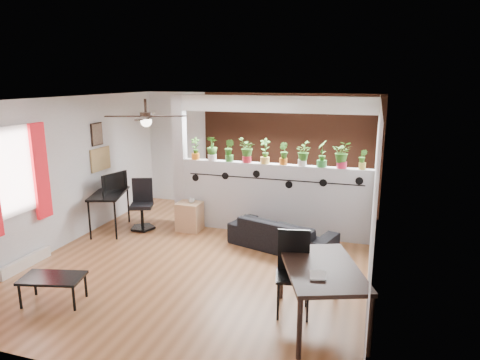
# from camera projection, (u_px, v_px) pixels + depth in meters

# --- Properties ---
(room_shell) EXTENTS (6.30, 7.10, 2.90)m
(room_shell) POSITION_uv_depth(u_px,v_px,m) (203.00, 182.00, 6.80)
(room_shell) COLOR brown
(room_shell) RESTS_ON ground
(partition_wall) EXTENTS (3.60, 0.18, 1.35)m
(partition_wall) POSITION_uv_depth(u_px,v_px,m) (273.00, 199.00, 8.10)
(partition_wall) COLOR #BCBCC1
(partition_wall) RESTS_ON ground
(ceiling_header) EXTENTS (3.60, 0.18, 0.30)m
(ceiling_header) POSITION_uv_depth(u_px,v_px,m) (275.00, 104.00, 7.69)
(ceiling_header) COLOR white
(ceiling_header) RESTS_ON room_shell
(pier_column) EXTENTS (0.22, 0.20, 2.60)m
(pier_column) POSITION_uv_depth(u_px,v_px,m) (180.00, 161.00, 8.51)
(pier_column) COLOR #BCBCC1
(pier_column) RESTS_ON ground
(brick_panel) EXTENTS (3.90, 0.05, 2.60)m
(brick_panel) POSITION_uv_depth(u_px,v_px,m) (289.00, 154.00, 9.32)
(brick_panel) COLOR #A04C2E
(brick_panel) RESTS_ON ground
(vine_decal) EXTENTS (3.31, 0.01, 0.30)m
(vine_decal) POSITION_uv_depth(u_px,v_px,m) (272.00, 179.00, 7.92)
(vine_decal) COLOR black
(vine_decal) RESTS_ON partition_wall
(window_assembly) EXTENTS (0.09, 1.30, 1.55)m
(window_assembly) POSITION_uv_depth(u_px,v_px,m) (14.00, 174.00, 6.38)
(window_assembly) COLOR white
(window_assembly) RESTS_ON room_shell
(baseboard_heater) EXTENTS (0.08, 1.00, 0.18)m
(baseboard_heater) POSITION_uv_depth(u_px,v_px,m) (26.00, 262.00, 6.71)
(baseboard_heater) COLOR silver
(baseboard_heater) RESTS_ON ground
(corkboard) EXTENTS (0.03, 0.60, 0.45)m
(corkboard) POSITION_uv_depth(u_px,v_px,m) (101.00, 159.00, 8.42)
(corkboard) COLOR #9B7D4B
(corkboard) RESTS_ON room_shell
(framed_art) EXTENTS (0.03, 0.34, 0.44)m
(framed_art) POSITION_uv_depth(u_px,v_px,m) (97.00, 134.00, 8.26)
(framed_art) COLOR #8C7259
(framed_art) RESTS_ON room_shell
(ceiling_fan) EXTENTS (1.19, 1.19, 0.43)m
(ceiling_fan) POSITION_uv_depth(u_px,v_px,m) (146.00, 118.00, 6.52)
(ceiling_fan) COLOR black
(ceiling_fan) RESTS_ON room_shell
(potted_plant_0) EXTENTS (0.25, 0.22, 0.44)m
(potted_plant_0) POSITION_uv_depth(u_px,v_px,m) (195.00, 148.00, 8.35)
(potted_plant_0) COLOR orange
(potted_plant_0) RESTS_ON partition_wall
(potted_plant_1) EXTENTS (0.25, 0.20, 0.47)m
(potted_plant_1) POSITION_uv_depth(u_px,v_px,m) (212.00, 148.00, 8.24)
(potted_plant_1) COLOR white
(potted_plant_1) RESTS_ON partition_wall
(potted_plant_2) EXTENTS (0.25, 0.21, 0.43)m
(potted_plant_2) POSITION_uv_depth(u_px,v_px,m) (229.00, 150.00, 8.15)
(potted_plant_2) COLOR #3A812E
(potted_plant_2) RESTS_ON partition_wall
(potted_plant_3) EXTENTS (0.24, 0.28, 0.47)m
(potted_plant_3) POSITION_uv_depth(u_px,v_px,m) (247.00, 150.00, 8.04)
(potted_plant_3) COLOR red
(potted_plant_3) RESTS_ON partition_wall
(potted_plant_4) EXTENTS (0.25, 0.21, 0.47)m
(potted_plant_4) POSITION_uv_depth(u_px,v_px,m) (265.00, 150.00, 7.94)
(potted_plant_4) COLOR #E9B752
(potted_plant_4) RESTS_ON partition_wall
(potted_plant_5) EXTENTS (0.26, 0.26, 0.41)m
(potted_plant_5) POSITION_uv_depth(u_px,v_px,m) (283.00, 153.00, 7.84)
(potted_plant_5) COLOR #C46217
(potted_plant_5) RESTS_ON partition_wall
(potted_plant_6) EXTENTS (0.26, 0.28, 0.44)m
(potted_plant_6) POSITION_uv_depth(u_px,v_px,m) (303.00, 153.00, 7.73)
(potted_plant_6) COLOR silver
(potted_plant_6) RESTS_ON partition_wall
(potted_plant_7) EXTENTS (0.24, 0.28, 0.48)m
(potted_plant_7) POSITION_uv_depth(u_px,v_px,m) (322.00, 153.00, 7.63)
(potted_plant_7) COLOR #308637
(potted_plant_7) RESTS_ON partition_wall
(potted_plant_8) EXTENTS (0.26, 0.21, 0.48)m
(potted_plant_8) POSITION_uv_depth(u_px,v_px,m) (342.00, 154.00, 7.52)
(potted_plant_8) COLOR #CC2044
(potted_plant_8) RESTS_ON partition_wall
(potted_plant_9) EXTENTS (0.20, 0.17, 0.36)m
(potted_plant_9) POSITION_uv_depth(u_px,v_px,m) (363.00, 159.00, 7.44)
(potted_plant_9) COLOR gold
(potted_plant_9) RESTS_ON partition_wall
(sofa) EXTENTS (1.88, 1.17, 0.52)m
(sofa) POSITION_uv_depth(u_px,v_px,m) (282.00, 234.00, 7.44)
(sofa) COLOR black
(sofa) RESTS_ON ground
(cube_shelf) EXTENTS (0.46, 0.41, 0.55)m
(cube_shelf) POSITION_uv_depth(u_px,v_px,m) (190.00, 216.00, 8.34)
(cube_shelf) COLOR tan
(cube_shelf) RESTS_ON ground
(cup) EXTENTS (0.13, 0.13, 0.09)m
(cup) POSITION_uv_depth(u_px,v_px,m) (191.00, 201.00, 8.25)
(cup) COLOR gray
(cup) RESTS_ON cube_shelf
(computer_desk) EXTENTS (0.86, 1.18, 0.76)m
(computer_desk) POSITION_uv_depth(u_px,v_px,m) (109.00, 196.00, 8.22)
(computer_desk) COLOR black
(computer_desk) RESTS_ON ground
(monitor) EXTENTS (0.36, 0.13, 0.20)m
(monitor) POSITION_uv_depth(u_px,v_px,m) (113.00, 186.00, 8.32)
(monitor) COLOR black
(monitor) RESTS_ON computer_desk
(office_chair) EXTENTS (0.53, 0.53, 0.98)m
(office_chair) POSITION_uv_depth(u_px,v_px,m) (142.00, 208.00, 8.38)
(office_chair) COLOR black
(office_chair) RESTS_ON ground
(dining_table) EXTENTS (1.26, 1.58, 0.75)m
(dining_table) POSITION_uv_depth(u_px,v_px,m) (322.00, 273.00, 5.04)
(dining_table) COLOR black
(dining_table) RESTS_ON ground
(book) EXTENTS (0.22, 0.27, 0.02)m
(book) POSITION_uv_depth(u_px,v_px,m) (310.00, 275.00, 4.77)
(book) COLOR gray
(book) RESTS_ON dining_table
(folding_chair) EXTENTS (0.50, 0.50, 1.05)m
(folding_chair) POSITION_uv_depth(u_px,v_px,m) (293.00, 265.00, 5.37)
(folding_chair) COLOR black
(folding_chair) RESTS_ON ground
(coffee_table) EXTENTS (0.87, 0.61, 0.37)m
(coffee_table) POSITION_uv_depth(u_px,v_px,m) (52.00, 280.00, 5.60)
(coffee_table) COLOR black
(coffee_table) RESTS_ON ground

